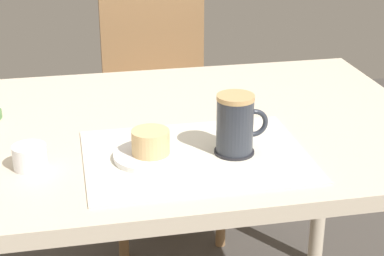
{
  "coord_description": "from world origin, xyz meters",
  "views": [
    {
      "loc": [
        -0.18,
        -1.4,
        1.32
      ],
      "look_at": [
        0.07,
        -0.15,
        0.78
      ],
      "focal_mm": 60.0,
      "sensor_mm": 36.0,
      "label": 1
    }
  ],
  "objects_px": {
    "wooden_chair": "(159,99)",
    "pastry": "(151,142)",
    "dining_table": "(151,152)",
    "sugar_bowl": "(30,157)",
    "pastry_plate": "(151,156)",
    "coffee_mug": "(236,123)"
  },
  "relations": [
    {
      "from": "wooden_chair",
      "to": "pastry",
      "type": "relative_size",
      "value": 11.35
    },
    {
      "from": "pastry",
      "to": "wooden_chair",
      "type": "bearing_deg",
      "value": 80.52
    },
    {
      "from": "dining_table",
      "to": "wooden_chair",
      "type": "xyz_separation_m",
      "value": [
        0.14,
        0.8,
        -0.17
      ]
    },
    {
      "from": "dining_table",
      "to": "sugar_bowl",
      "type": "relative_size",
      "value": 19.21
    },
    {
      "from": "dining_table",
      "to": "wooden_chair",
      "type": "distance_m",
      "value": 0.83
    },
    {
      "from": "dining_table",
      "to": "pastry_plate",
      "type": "height_order",
      "value": "pastry_plate"
    },
    {
      "from": "pastry_plate",
      "to": "dining_table",
      "type": "bearing_deg",
      "value": 82.43
    },
    {
      "from": "pastry",
      "to": "sugar_bowl",
      "type": "relative_size",
      "value": 1.14
    },
    {
      "from": "pastry_plate",
      "to": "sugar_bowl",
      "type": "distance_m",
      "value": 0.25
    },
    {
      "from": "pastry_plate",
      "to": "sugar_bowl",
      "type": "relative_size",
      "value": 2.26
    },
    {
      "from": "wooden_chair",
      "to": "pastry_plate",
      "type": "xyz_separation_m",
      "value": [
        -0.17,
        -0.99,
        0.25
      ]
    },
    {
      "from": "dining_table",
      "to": "sugar_bowl",
      "type": "xyz_separation_m",
      "value": [
        -0.27,
        -0.17,
        0.1
      ]
    },
    {
      "from": "wooden_chair",
      "to": "pastry",
      "type": "bearing_deg",
      "value": 79.94
    },
    {
      "from": "coffee_mug",
      "to": "sugar_bowl",
      "type": "height_order",
      "value": "coffee_mug"
    },
    {
      "from": "dining_table",
      "to": "pastry",
      "type": "xyz_separation_m",
      "value": [
        -0.02,
        -0.19,
        0.11
      ]
    },
    {
      "from": "pastry",
      "to": "coffee_mug",
      "type": "bearing_deg",
      "value": -2.42
    },
    {
      "from": "pastry_plate",
      "to": "coffee_mug",
      "type": "xyz_separation_m",
      "value": [
        0.18,
        -0.01,
        0.06
      ]
    },
    {
      "from": "sugar_bowl",
      "to": "pastry_plate",
      "type": "bearing_deg",
      "value": -3.02
    },
    {
      "from": "wooden_chair",
      "to": "sugar_bowl",
      "type": "bearing_deg",
      "value": 66.51
    },
    {
      "from": "wooden_chair",
      "to": "sugar_bowl",
      "type": "distance_m",
      "value": 1.09
    },
    {
      "from": "pastry_plate",
      "to": "pastry",
      "type": "bearing_deg",
      "value": 0.0
    },
    {
      "from": "pastry",
      "to": "coffee_mug",
      "type": "height_order",
      "value": "coffee_mug"
    }
  ]
}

